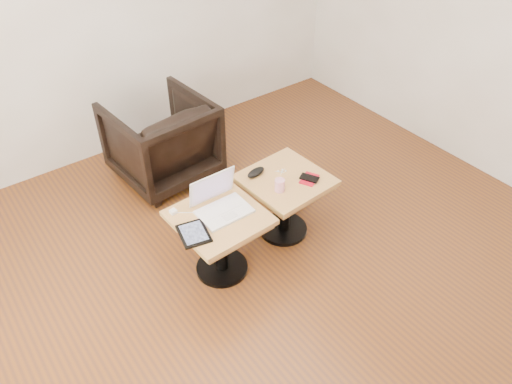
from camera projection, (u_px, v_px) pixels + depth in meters
room_shell at (291, 115)px, 2.40m from camera, size 4.52×4.52×2.71m
side_table_left at (220, 230)px, 3.20m from camera, size 0.56×0.56×0.49m
side_table_right at (285, 192)px, 3.50m from camera, size 0.57×0.57×0.49m
laptop at (220, 203)px, 3.14m from camera, size 0.32×0.27×0.23m
tablet at (194, 233)px, 2.99m from camera, size 0.21×0.25×0.02m
charging_adapter at (173, 212)px, 3.13m from camera, size 0.04×0.04×0.02m
glasses_case at (256, 172)px, 3.43m from camera, size 0.16×0.09×0.05m
striped_cup at (280, 185)px, 3.29m from camera, size 0.08×0.08×0.09m
earbuds_tangle at (282, 171)px, 3.48m from camera, size 0.07×0.05×0.01m
phone_on_sleeve at (309, 179)px, 3.41m from camera, size 0.17×0.15×0.02m
armchair at (162, 140)px, 4.06m from camera, size 0.80×0.82×0.69m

